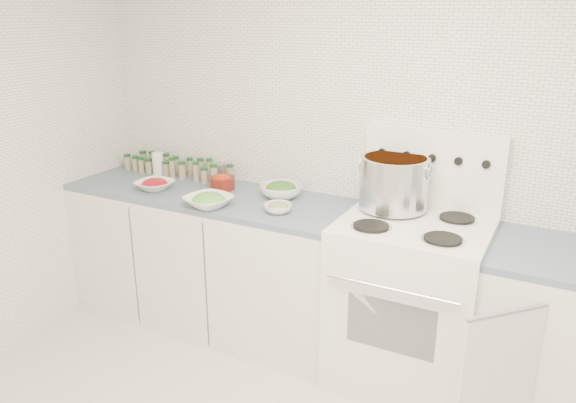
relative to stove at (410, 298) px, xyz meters
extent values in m
cube|color=white|center=(-0.48, 0.32, 0.75)|extent=(3.50, 0.02, 2.50)
cube|color=white|center=(-1.30, 0.00, -0.06)|extent=(1.85, 0.62, 0.86)
cube|color=#4A5A6F|center=(-1.30, 0.00, 0.39)|extent=(1.85, 0.62, 0.03)
cube|color=white|center=(0.00, -0.01, -0.04)|extent=(0.76, 0.65, 0.92)
cube|color=black|center=(0.00, -0.33, 0.00)|extent=(0.45, 0.01, 0.28)
cylinder|color=silver|center=(0.00, -0.37, 0.22)|extent=(0.65, 0.02, 0.02)
cube|color=white|center=(0.00, -0.01, 0.43)|extent=(0.76, 0.65, 0.01)
cube|color=white|center=(0.00, 0.28, 0.65)|extent=(0.76, 0.06, 0.43)
cylinder|color=silver|center=(-0.18, -0.17, 0.44)|extent=(0.21, 0.21, 0.01)
cylinder|color=black|center=(-0.18, -0.17, 0.45)|extent=(0.18, 0.18, 0.01)
cylinder|color=silver|center=(0.18, -0.17, 0.44)|extent=(0.21, 0.21, 0.01)
cylinder|color=black|center=(0.18, -0.17, 0.45)|extent=(0.18, 0.18, 0.01)
cylinder|color=silver|center=(-0.18, 0.15, 0.44)|extent=(0.21, 0.21, 0.01)
cylinder|color=black|center=(-0.18, 0.15, 0.45)|extent=(0.18, 0.18, 0.01)
cylinder|color=silver|center=(0.18, 0.15, 0.44)|extent=(0.21, 0.21, 0.01)
cylinder|color=black|center=(0.18, 0.15, 0.45)|extent=(0.18, 0.18, 0.01)
cylinder|color=black|center=(-0.28, 0.25, 0.72)|extent=(0.04, 0.02, 0.04)
cylinder|color=black|center=(-0.14, 0.25, 0.72)|extent=(0.04, 0.02, 0.04)
cylinder|color=black|center=(0.00, 0.25, 0.72)|extent=(0.04, 0.02, 0.04)
cylinder|color=black|center=(0.14, 0.25, 0.72)|extent=(0.04, 0.02, 0.04)
cylinder|color=black|center=(0.28, 0.25, 0.72)|extent=(0.04, 0.02, 0.04)
cube|color=white|center=(0.53, -0.45, -0.07)|extent=(0.29, 0.30, 0.70)
cylinder|color=silver|center=(-0.17, 0.14, 0.59)|extent=(0.37, 0.37, 0.28)
cylinder|color=#C45B1B|center=(-0.17, 0.14, 0.72)|extent=(0.33, 0.33, 0.03)
torus|color=silver|center=(-0.36, 0.14, 0.68)|extent=(0.01, 0.09, 0.09)
torus|color=silver|center=(0.02, 0.14, 0.68)|extent=(0.01, 0.09, 0.09)
imported|color=white|center=(-1.64, -0.10, 0.43)|extent=(0.23, 0.23, 0.06)
ellipsoid|color=maroon|center=(-1.64, -0.10, 0.44)|extent=(0.16, 0.16, 0.07)
imported|color=white|center=(-1.15, -0.22, 0.44)|extent=(0.31, 0.31, 0.06)
ellipsoid|color=green|center=(-1.15, -0.22, 0.45)|extent=(0.19, 0.19, 0.08)
imported|color=white|center=(-0.86, 0.13, 0.44)|extent=(0.30, 0.30, 0.08)
ellipsoid|color=#2C5819|center=(-0.86, 0.13, 0.46)|extent=(0.18, 0.18, 0.08)
imported|color=white|center=(-0.75, -0.12, 0.43)|extent=(0.19, 0.19, 0.05)
ellipsoid|color=#3B5421|center=(-0.75, -0.12, 0.44)|extent=(0.11, 0.11, 0.05)
cylinder|color=#5E1710|center=(-1.26, 0.10, 0.44)|extent=(0.16, 0.16, 0.08)
ellipsoid|color=red|center=(-1.26, 0.10, 0.47)|extent=(0.11, 0.11, 0.06)
cylinder|color=white|center=(-1.85, 0.18, 0.48)|extent=(0.09, 0.09, 0.15)
cylinder|color=gray|center=(-1.38, 0.26, 0.46)|extent=(0.09, 0.09, 0.11)
cylinder|color=gray|center=(-2.04, 0.25, 0.46)|extent=(0.05, 0.05, 0.11)
cylinder|color=#13431E|center=(-2.04, 0.25, 0.52)|extent=(0.05, 0.05, 0.02)
cylinder|color=gray|center=(-1.95, 0.24, 0.46)|extent=(0.04, 0.04, 0.12)
cylinder|color=#13431E|center=(-1.95, 0.24, 0.53)|extent=(0.04, 0.04, 0.02)
cylinder|color=gray|center=(-1.84, 0.25, 0.46)|extent=(0.05, 0.05, 0.11)
cylinder|color=#13431E|center=(-1.84, 0.25, 0.53)|extent=(0.05, 0.05, 0.02)
cylinder|color=gray|center=(-1.74, 0.24, 0.46)|extent=(0.04, 0.04, 0.11)
cylinder|color=#13431E|center=(-1.74, 0.24, 0.52)|extent=(0.05, 0.05, 0.02)
cylinder|color=gray|center=(-1.63, 0.26, 0.46)|extent=(0.04, 0.04, 0.11)
cylinder|color=#13431E|center=(-1.63, 0.26, 0.52)|extent=(0.04, 0.04, 0.02)
cylinder|color=gray|center=(-1.55, 0.26, 0.46)|extent=(0.04, 0.04, 0.11)
cylinder|color=#13431E|center=(-1.55, 0.26, 0.53)|extent=(0.05, 0.05, 0.02)
cylinder|color=gray|center=(-1.47, 0.26, 0.46)|extent=(0.04, 0.04, 0.12)
cylinder|color=#13431E|center=(-1.47, 0.26, 0.53)|extent=(0.04, 0.04, 0.02)
cylinder|color=gray|center=(-1.30, 0.25, 0.46)|extent=(0.04, 0.04, 0.10)
cylinder|color=#13431E|center=(-1.30, 0.25, 0.52)|extent=(0.04, 0.04, 0.02)
cylinder|color=gray|center=(-2.04, 0.17, 0.45)|extent=(0.04, 0.04, 0.09)
cylinder|color=#13431E|center=(-2.04, 0.17, 0.51)|extent=(0.04, 0.04, 0.02)
cylinder|color=gray|center=(-1.92, 0.17, 0.45)|extent=(0.05, 0.05, 0.09)
cylinder|color=#13431E|center=(-1.92, 0.17, 0.50)|extent=(0.05, 0.05, 0.02)
cylinder|color=gray|center=(-1.77, 0.18, 0.45)|extent=(0.04, 0.04, 0.09)
cylinder|color=#13431E|center=(-1.77, 0.18, 0.50)|extent=(0.05, 0.05, 0.02)
cylinder|color=gray|center=(-1.71, 0.16, 0.46)|extent=(0.04, 0.04, 0.12)
cylinder|color=#13431E|center=(-1.71, 0.16, 0.53)|extent=(0.04, 0.04, 0.02)
cylinder|color=gray|center=(-1.63, 0.17, 0.45)|extent=(0.05, 0.05, 0.10)
cylinder|color=#13431E|center=(-1.63, 0.17, 0.51)|extent=(0.05, 0.05, 0.02)
cylinder|color=gray|center=(-1.51, 0.16, 0.46)|extent=(0.04, 0.04, 0.11)
cylinder|color=#13431E|center=(-1.51, 0.16, 0.53)|extent=(0.04, 0.04, 0.02)
cylinder|color=gray|center=(-1.44, 0.15, 0.45)|extent=(0.04, 0.04, 0.09)
cylinder|color=#13431E|center=(-1.44, 0.15, 0.50)|extent=(0.04, 0.04, 0.02)
cylinder|color=gray|center=(-1.37, 0.16, 0.46)|extent=(0.05, 0.05, 0.12)
cylinder|color=#13431E|center=(-1.37, 0.16, 0.53)|extent=(0.05, 0.05, 0.02)
cylinder|color=gray|center=(-2.11, 0.17, 0.45)|extent=(0.05, 0.05, 0.10)
cylinder|color=#13431E|center=(-2.11, 0.17, 0.51)|extent=(0.05, 0.05, 0.02)
cylinder|color=gray|center=(-1.98, 0.16, 0.45)|extent=(0.04, 0.04, 0.09)
cylinder|color=#13431E|center=(-1.98, 0.16, 0.50)|extent=(0.04, 0.04, 0.02)
camera|label=1|loc=(0.67, -2.70, 1.48)|focal=35.00mm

